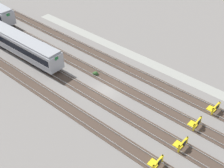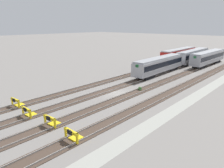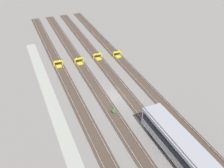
{
  "view_description": "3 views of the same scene",
  "coord_description": "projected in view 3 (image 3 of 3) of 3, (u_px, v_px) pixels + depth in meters",
  "views": [
    {
      "loc": [
        -24.29,
        26.5,
        29.13
      ],
      "look_at": [
        -1.1,
        -0.0,
        1.8
      ],
      "focal_mm": 50.0,
      "sensor_mm": 36.0,
      "label": 1
    },
    {
      "loc": [
        -25.69,
        -21.7,
        10.85
      ],
      "look_at": [
        -1.1,
        -0.0,
        1.8
      ],
      "focal_mm": 35.0,
      "sensor_mm": 36.0,
      "label": 2
    },
    {
      "loc": [
        33.32,
        -14.35,
        26.13
      ],
      "look_at": [
        -1.1,
        -0.0,
        1.8
      ],
      "focal_mm": 42.0,
      "sensor_mm": 36.0,
      "label": 3
    }
  ],
  "objects": [
    {
      "name": "bumper_stop_far_inner_track",
      "position": [
        118.0,
        54.0,
        56.75
      ],
      "size": [
        1.37,
        2.01,
        1.22
      ],
      "color": "yellow",
      "rests_on": "ground"
    },
    {
      "name": "ground_plane",
      "position": [
        114.0,
        96.0,
        44.66
      ],
      "size": [
        400.0,
        400.0,
        0.0
      ],
      "primitive_type": "plane",
      "color": "gray"
    },
    {
      "name": "bumper_stop_near_inner_track",
      "position": [
        79.0,
        61.0,
        54.17
      ],
      "size": [
        1.37,
        2.01,
        1.22
      ],
      "color": "yellow",
      "rests_on": "ground"
    },
    {
      "name": "service_walkway",
      "position": [
        55.0,
        111.0,
        41.36
      ],
      "size": [
        54.0,
        2.0,
        0.01
      ],
      "primitive_type": "cube",
      "color": "#9E9E93",
      "rests_on": "ground"
    },
    {
      "name": "rail_track_far_inner",
      "position": [
        147.0,
        88.0,
        46.7
      ],
      "size": [
        90.0,
        2.23,
        0.21
      ],
      "color": "#47382D",
      "rests_on": "ground"
    },
    {
      "name": "bumper_stop_nearest_track",
      "position": [
        59.0,
        64.0,
        53.13
      ],
      "size": [
        1.37,
        2.01,
        1.22
      ],
      "color": "yellow",
      "rests_on": "ground"
    },
    {
      "name": "subway_car_front_row_leftmost",
      "position": [
        190.0,
        158.0,
        30.77
      ],
      "size": [
        18.05,
        3.19,
        3.7
      ],
      "color": "#ADAFB7",
      "rests_on": "ground"
    },
    {
      "name": "rail_track_nearest",
      "position": [
        78.0,
        105.0,
        42.57
      ],
      "size": [
        90.0,
        2.23,
        0.21
      ],
      "color": "#47382D",
      "rests_on": "ground"
    },
    {
      "name": "bumper_stop_middle_track",
      "position": [
        98.0,
        57.0,
        55.88
      ],
      "size": [
        1.35,
        2.0,
        1.22
      ],
      "color": "yellow",
      "rests_on": "ground"
    },
    {
      "name": "rail_track_near_inner",
      "position": [
        103.0,
        99.0,
        43.95
      ],
      "size": [
        90.0,
        2.24,
        0.21
      ],
      "color": "#47382D",
      "rests_on": "ground"
    },
    {
      "name": "rail_track_middle",
      "position": [
        126.0,
        93.0,
        45.32
      ],
      "size": [
        90.0,
        2.24,
        0.21
      ],
      "color": "#47382D",
      "rests_on": "ground"
    },
    {
      "name": "weed_clump",
      "position": [
        114.0,
        111.0,
        40.84
      ],
      "size": [
        0.92,
        0.7,
        0.64
      ],
      "color": "#38602D",
      "rests_on": "ground"
    }
  ]
}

